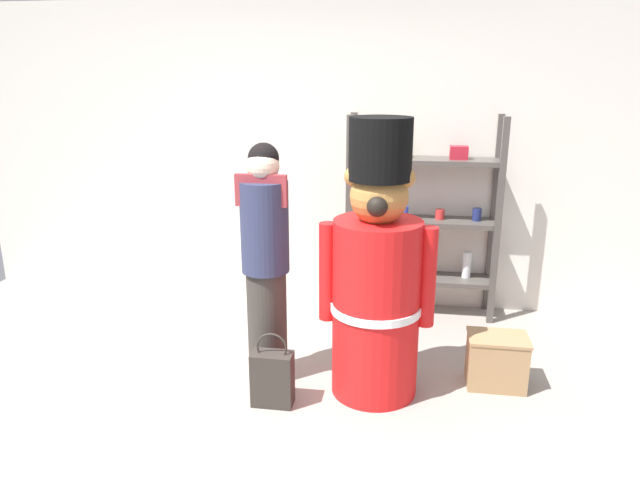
{
  "coord_description": "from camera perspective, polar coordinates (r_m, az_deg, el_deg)",
  "views": [
    {
      "loc": [
        0.79,
        -2.76,
        2.0
      ],
      "look_at": [
        0.25,
        0.64,
        1.0
      ],
      "focal_mm": 32.35,
      "sensor_mm": 36.0,
      "label": 1
    }
  ],
  "objects": [
    {
      "name": "shopping_bag",
      "position": [
        3.69,
        -4.78,
        -13.42
      ],
      "size": [
        0.26,
        0.14,
        0.48
      ],
      "color": "#332D28",
      "rests_on": "ground_plane"
    },
    {
      "name": "back_wall",
      "position": [
        5.08,
        -0.05,
        8.27
      ],
      "size": [
        6.4,
        0.12,
        2.6
      ],
      "primitive_type": "cube",
      "color": "silver",
      "rests_on": "ground_plane"
    },
    {
      "name": "person_shopper",
      "position": [
        3.73,
        -5.41,
        -2.04
      ],
      "size": [
        0.32,
        0.31,
        1.59
      ],
      "color": "#38332D",
      "rests_on": "ground_plane"
    },
    {
      "name": "teddy_bear_guard",
      "position": [
        3.6,
        5.62,
        -3.99
      ],
      "size": [
        0.73,
        0.57,
        1.76
      ],
      "color": "red",
      "rests_on": "ground_plane"
    },
    {
      "name": "merchandise_shelf",
      "position": [
        4.88,
        9.88,
        2.44
      ],
      "size": [
        1.24,
        0.35,
        1.69
      ],
      "color": "#4C4742",
      "rests_on": "ground_plane"
    },
    {
      "name": "display_crate",
      "position": [
        4.05,
        17.05,
        -11.33
      ],
      "size": [
        0.39,
        0.28,
        0.35
      ],
      "color": "#9E7A51",
      "rests_on": "ground_plane"
    },
    {
      "name": "ground_plane",
      "position": [
        3.5,
        -6.05,
        -18.74
      ],
      "size": [
        6.4,
        6.4,
        0.0
      ],
      "primitive_type": "plane",
      "color": "#9E9389"
    }
  ]
}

